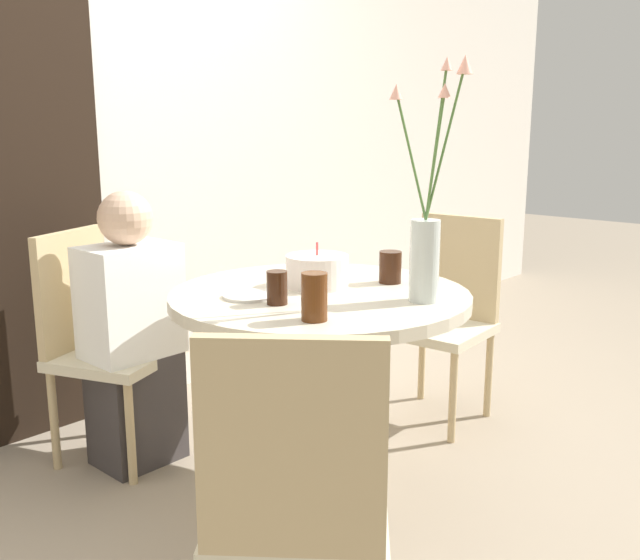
{
  "coord_description": "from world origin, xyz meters",
  "views": [
    {
      "loc": [
        -1.72,
        -1.55,
        1.29
      ],
      "look_at": [
        0.0,
        0.0,
        0.78
      ],
      "focal_mm": 40.0,
      "sensor_mm": 36.0,
      "label": 1
    }
  ],
  "objects_px": {
    "chair_far_back": "(447,307)",
    "person_woman": "(132,339)",
    "chair_right_flank": "(296,498)",
    "drink_glass_0": "(390,267)",
    "birthday_cake": "(317,271)",
    "flower_vase": "(427,235)",
    "side_plate": "(249,296)",
    "chair_left_flank": "(97,334)",
    "drink_glass_2": "(277,288)",
    "drink_glass_1": "(314,297)"
  },
  "relations": [
    {
      "from": "birthday_cake",
      "to": "drink_glass_1",
      "type": "xyz_separation_m",
      "value": [
        -0.33,
        -0.29,
        0.01
      ]
    },
    {
      "from": "side_plate",
      "to": "person_woman",
      "type": "xyz_separation_m",
      "value": [
        -0.07,
        0.58,
        -0.25
      ]
    },
    {
      "from": "side_plate",
      "to": "drink_glass_0",
      "type": "height_order",
      "value": "drink_glass_0"
    },
    {
      "from": "chair_left_flank",
      "to": "chair_right_flank",
      "type": "relative_size",
      "value": 1.0
    },
    {
      "from": "drink_glass_0",
      "to": "drink_glass_1",
      "type": "distance_m",
      "value": 0.56
    },
    {
      "from": "birthday_cake",
      "to": "drink_glass_2",
      "type": "relative_size",
      "value": 2.06
    },
    {
      "from": "birthday_cake",
      "to": "flower_vase",
      "type": "height_order",
      "value": "flower_vase"
    },
    {
      "from": "flower_vase",
      "to": "drink_glass_1",
      "type": "xyz_separation_m",
      "value": [
        -0.4,
        0.11,
        -0.14
      ]
    },
    {
      "from": "birthday_cake",
      "to": "side_plate",
      "type": "distance_m",
      "value": 0.28
    },
    {
      "from": "birthday_cake",
      "to": "flower_vase",
      "type": "distance_m",
      "value": 0.43
    },
    {
      "from": "drink_glass_1",
      "to": "side_plate",
      "type": "bearing_deg",
      "value": 79.84
    },
    {
      "from": "chair_far_back",
      "to": "drink_glass_2",
      "type": "height_order",
      "value": "chair_far_back"
    },
    {
      "from": "chair_left_flank",
      "to": "chair_right_flank",
      "type": "distance_m",
      "value": 1.47
    },
    {
      "from": "chair_left_flank",
      "to": "chair_far_back",
      "type": "distance_m",
      "value": 1.48
    },
    {
      "from": "birthday_cake",
      "to": "drink_glass_0",
      "type": "xyz_separation_m",
      "value": [
        0.21,
        -0.15,
        0.0
      ]
    },
    {
      "from": "birthday_cake",
      "to": "drink_glass_1",
      "type": "bearing_deg",
      "value": -138.79
    },
    {
      "from": "flower_vase",
      "to": "chair_right_flank",
      "type": "bearing_deg",
      "value": -163.99
    },
    {
      "from": "chair_far_back",
      "to": "birthday_cake",
      "type": "relative_size",
      "value": 4.14
    },
    {
      "from": "chair_left_flank",
      "to": "side_plate",
      "type": "height_order",
      "value": "chair_left_flank"
    },
    {
      "from": "chair_far_back",
      "to": "birthday_cake",
      "type": "xyz_separation_m",
      "value": [
        -0.86,
        -0.0,
        0.3
      ]
    },
    {
      "from": "chair_far_back",
      "to": "drink_glass_1",
      "type": "bearing_deg",
      "value": -80.37
    },
    {
      "from": "birthday_cake",
      "to": "drink_glass_0",
      "type": "distance_m",
      "value": 0.26
    },
    {
      "from": "flower_vase",
      "to": "drink_glass_1",
      "type": "relative_size",
      "value": 5.39
    },
    {
      "from": "chair_left_flank",
      "to": "drink_glass_0",
      "type": "distance_m",
      "value": 1.16
    },
    {
      "from": "chair_far_back",
      "to": "person_woman",
      "type": "distance_m",
      "value": 1.35
    },
    {
      "from": "chair_left_flank",
      "to": "drink_glass_0",
      "type": "xyz_separation_m",
      "value": [
        0.61,
        -0.94,
        0.3
      ]
    },
    {
      "from": "chair_right_flank",
      "to": "drink_glass_0",
      "type": "xyz_separation_m",
      "value": [
        0.98,
        0.48,
        0.3
      ]
    },
    {
      "from": "side_plate",
      "to": "drink_glass_2",
      "type": "relative_size",
      "value": 1.61
    },
    {
      "from": "chair_left_flank",
      "to": "birthday_cake",
      "type": "xyz_separation_m",
      "value": [
        0.39,
        -0.79,
        0.3
      ]
    },
    {
      "from": "drink_glass_2",
      "to": "person_woman",
      "type": "height_order",
      "value": "person_woman"
    },
    {
      "from": "flower_vase",
      "to": "drink_glass_0",
      "type": "xyz_separation_m",
      "value": [
        0.14,
        0.24,
        -0.16
      ]
    },
    {
      "from": "chair_far_back",
      "to": "drink_glass_2",
      "type": "bearing_deg",
      "value": -90.16
    },
    {
      "from": "flower_vase",
      "to": "drink_glass_1",
      "type": "bearing_deg",
      "value": 164.75
    },
    {
      "from": "chair_far_back",
      "to": "birthday_cake",
      "type": "distance_m",
      "value": 0.91
    },
    {
      "from": "drink_glass_1",
      "to": "flower_vase",
      "type": "bearing_deg",
      "value": -15.25
    },
    {
      "from": "birthday_cake",
      "to": "person_woman",
      "type": "xyz_separation_m",
      "value": [
        -0.33,
        0.64,
        -0.3
      ]
    },
    {
      "from": "person_woman",
      "to": "drink_glass_0",
      "type": "bearing_deg",
      "value": -55.42
    },
    {
      "from": "chair_right_flank",
      "to": "drink_glass_1",
      "type": "relative_size",
      "value": 6.43
    },
    {
      "from": "chair_left_flank",
      "to": "drink_glass_1",
      "type": "bearing_deg",
      "value": -108.26
    },
    {
      "from": "chair_right_flank",
      "to": "flower_vase",
      "type": "relative_size",
      "value": 1.19
    },
    {
      "from": "chair_left_flank",
      "to": "drink_glass_2",
      "type": "height_order",
      "value": "chair_left_flank"
    },
    {
      "from": "chair_right_flank",
      "to": "birthday_cake",
      "type": "relative_size",
      "value": 4.14
    },
    {
      "from": "drink_glass_2",
      "to": "person_woman",
      "type": "distance_m",
      "value": 0.78
    },
    {
      "from": "drink_glass_2",
      "to": "person_woman",
      "type": "relative_size",
      "value": 0.1
    },
    {
      "from": "chair_left_flank",
      "to": "drink_glass_2",
      "type": "relative_size",
      "value": 8.53
    },
    {
      "from": "side_plate",
      "to": "drink_glass_0",
      "type": "relative_size",
      "value": 1.5
    },
    {
      "from": "chair_left_flank",
      "to": "person_woman",
      "type": "height_order",
      "value": "person_woman"
    },
    {
      "from": "chair_left_flank",
      "to": "drink_glass_1",
      "type": "height_order",
      "value": "chair_left_flank"
    },
    {
      "from": "drink_glass_1",
      "to": "person_woman",
      "type": "distance_m",
      "value": 0.98
    },
    {
      "from": "birthday_cake",
      "to": "side_plate",
      "type": "bearing_deg",
      "value": 167.97
    }
  ]
}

